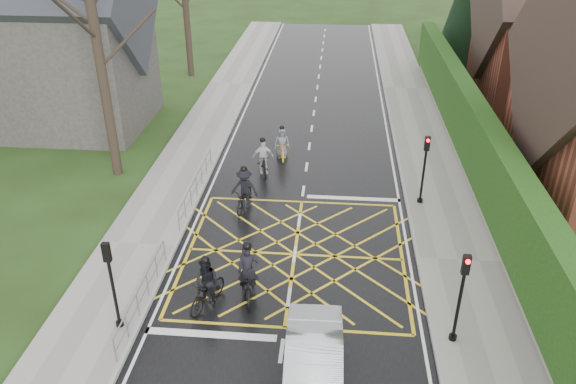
# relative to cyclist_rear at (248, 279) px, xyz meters

# --- Properties ---
(ground) EXTENTS (120.00, 120.00, 0.00)m
(ground) POSITION_rel_cyclist_rear_xyz_m (1.37, 2.50, -0.68)
(ground) COLOR black
(ground) RESTS_ON ground
(road) EXTENTS (9.00, 80.00, 0.01)m
(road) POSITION_rel_cyclist_rear_xyz_m (1.37, 2.50, -0.68)
(road) COLOR black
(road) RESTS_ON ground
(sidewalk_right) EXTENTS (3.00, 80.00, 0.15)m
(sidewalk_right) POSITION_rel_cyclist_rear_xyz_m (7.37, 2.50, -0.61)
(sidewalk_right) COLOR gray
(sidewalk_right) RESTS_ON ground
(sidewalk_left) EXTENTS (3.00, 80.00, 0.15)m
(sidewalk_left) POSITION_rel_cyclist_rear_xyz_m (-4.63, 2.50, -0.61)
(sidewalk_left) COLOR gray
(sidewalk_left) RESTS_ON ground
(stone_wall) EXTENTS (0.50, 38.00, 0.70)m
(stone_wall) POSITION_rel_cyclist_rear_xyz_m (9.12, 8.50, -0.33)
(stone_wall) COLOR slate
(stone_wall) RESTS_ON ground
(hedge) EXTENTS (0.90, 38.00, 2.80)m
(hedge) POSITION_rel_cyclist_rear_xyz_m (9.12, 8.50, 1.42)
(hedge) COLOR black
(hedge) RESTS_ON stone_wall
(house_far) EXTENTS (9.80, 8.80, 10.30)m
(house_far) POSITION_rel_cyclist_rear_xyz_m (16.12, 20.50, 3.68)
(house_far) COLOR brown
(house_far) RESTS_ON ground
(church) EXTENTS (8.80, 7.80, 11.00)m
(church) POSITION_rel_cyclist_rear_xyz_m (-12.17, 14.50, 4.25)
(church) COLOR #2D2B28
(church) RESTS_ON ground
(tree_near) EXTENTS (9.24, 9.24, 11.44)m
(tree_near) POSITION_rel_cyclist_rear_xyz_m (-7.63, 8.50, 7.23)
(tree_near) COLOR black
(tree_near) RESTS_ON ground
(railing_south) EXTENTS (0.05, 5.04, 1.03)m
(railing_south) POSITION_rel_cyclist_rear_xyz_m (-3.28, -1.00, 0.10)
(railing_south) COLOR slate
(railing_south) RESTS_ON ground
(railing_north) EXTENTS (0.05, 6.04, 1.03)m
(railing_north) POSITION_rel_cyclist_rear_xyz_m (-3.28, 6.50, 0.11)
(railing_north) COLOR slate
(railing_north) RESTS_ON ground
(traffic_light_ne) EXTENTS (0.24, 0.31, 3.21)m
(traffic_light_ne) POSITION_rel_cyclist_rear_xyz_m (6.47, 6.69, 0.98)
(traffic_light_ne) COLOR black
(traffic_light_ne) RESTS_ON ground
(traffic_light_se) EXTENTS (0.24, 0.31, 3.21)m
(traffic_light_se) POSITION_rel_cyclist_rear_xyz_m (6.47, -1.71, 0.98)
(traffic_light_se) COLOR black
(traffic_light_se) RESTS_ON ground
(traffic_light_sw) EXTENTS (0.24, 0.31, 3.21)m
(traffic_light_sw) POSITION_rel_cyclist_rear_xyz_m (-3.73, -2.00, 0.98)
(traffic_light_sw) COLOR black
(traffic_light_sw) RESTS_ON ground
(cyclist_rear) EXTENTS (1.15, 2.26, 2.09)m
(cyclist_rear) POSITION_rel_cyclist_rear_xyz_m (0.00, 0.00, 0.00)
(cyclist_rear) COLOR black
(cyclist_rear) RESTS_ON ground
(cyclist_back) EXTENTS (1.26, 2.00, 1.94)m
(cyclist_back) POSITION_rel_cyclist_rear_xyz_m (-1.24, -0.66, 0.05)
(cyclist_back) COLOR black
(cyclist_back) RESTS_ON ground
(cyclist_mid) EXTENTS (1.23, 2.08, 1.95)m
(cyclist_mid) POSITION_rel_cyclist_rear_xyz_m (-1.03, 5.83, 0.03)
(cyclist_mid) COLOR black
(cyclist_mid) RESTS_ON ground
(cyclist_front) EXTENTS (1.07, 1.92, 1.85)m
(cyclist_front) POSITION_rel_cyclist_rear_xyz_m (-0.67, 9.12, 0.00)
(cyclist_front) COLOR black
(cyclist_front) RESTS_ON ground
(cyclist_lead) EXTENTS (0.96, 1.85, 1.72)m
(cyclist_lead) POSITION_rel_cyclist_rear_xyz_m (0.05, 10.98, -0.09)
(cyclist_lead) COLOR gold
(cyclist_lead) RESTS_ON ground
(car) EXTENTS (1.69, 4.53, 1.48)m
(car) POSITION_rel_cyclist_rear_xyz_m (2.36, -3.74, 0.06)
(car) COLOR silver
(car) RESTS_ON ground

